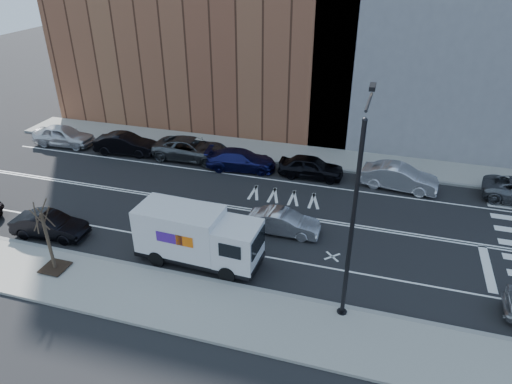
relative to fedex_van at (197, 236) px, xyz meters
The scene contains 17 objects.
ground 5.83m from the fedex_van, 84.86° to the left, with size 120.00×120.00×0.00m, color black.
sidewalk_near 3.55m from the fedex_van, 81.05° to the right, with size 44.00×3.60×0.15m, color gray.
sidewalk_far 14.48m from the fedex_van, 88.00° to the left, with size 44.00×3.60×0.15m, color gray.
curb_near 2.07m from the fedex_van, 70.20° to the right, with size 44.00×0.25×0.17m, color gray.
curb_far 12.69m from the fedex_van, 87.71° to the left, with size 44.00×0.25×0.17m, color gray.
road_markings 5.83m from the fedex_van, 84.86° to the left, with size 40.00×8.60×0.01m, color white, non-canonical shape.
streetlight 8.41m from the fedex_van, ahead, with size 0.44×4.02×9.34m.
street_tree 7.07m from the fedex_van, 156.70° to the right, with size 1.20×1.20×3.75m.
fedex_van is the anchor object (origin of this frame).
far_parked_a 19.72m from the fedex_van, 145.80° to the left, with size 1.96×4.86×1.66m, color silver.
far_parked_b 15.39m from the fedex_van, 134.11° to the left, with size 1.65×4.74×1.56m, color black.
far_parked_c 12.77m from the fedex_van, 115.13° to the left, with size 2.66×5.78×1.60m, color #45484C.
far_parked_d 11.03m from the fedex_van, 96.94° to the left, with size 2.03×4.99×1.45m, color #16174E.
far_parked_e 11.74m from the fedex_van, 71.58° to the left, with size 1.80×4.47×1.52m, color black.
far_parked_f 14.68m from the fedex_van, 49.17° to the left, with size 1.71×4.89×1.61m, color silver.
driving_sedan 5.25m from the fedex_van, 46.91° to the left, with size 1.40×4.03×1.33m, color #A5A5AA.
near_parked_rear_a 8.77m from the fedex_van, behind, with size 1.45×4.17×1.37m, color black.
Camera 1 is at (7.67, -22.81, 14.30)m, focal length 32.00 mm.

